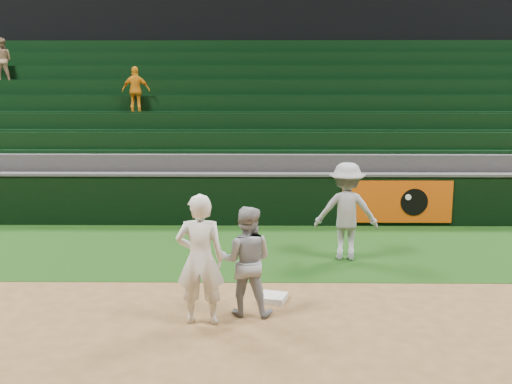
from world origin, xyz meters
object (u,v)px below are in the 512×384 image
base_coach (346,211)px  first_base (273,298)px  baserunner (247,261)px  first_baseman (200,259)px

base_coach → first_base: bearing=61.8°
baserunner → first_baseman: bearing=36.0°
first_base → base_coach: size_ratio=0.21×
first_baseman → base_coach: 3.91m
first_baseman → base_coach: size_ratio=0.98×
first_baseman → baserunner: 0.71m
first_base → baserunner: bearing=-125.8°
first_baseman → baserunner: bearing=-152.2°
baserunner → base_coach: base_coach is taller
first_base → first_baseman: 1.58m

